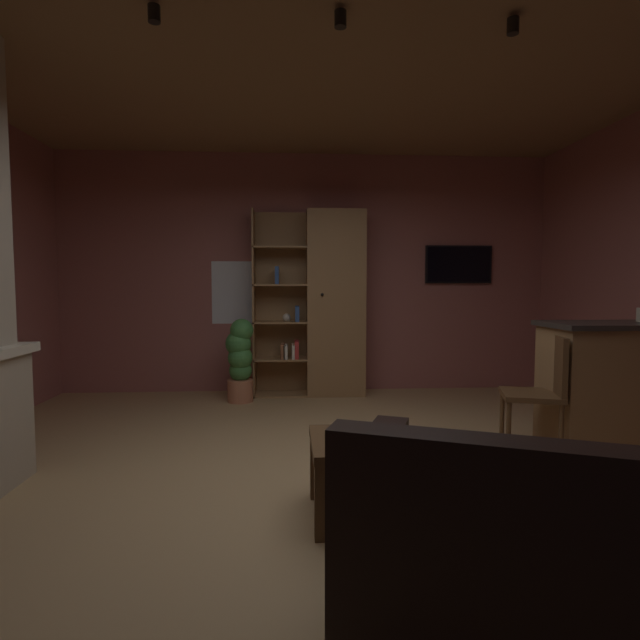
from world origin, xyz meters
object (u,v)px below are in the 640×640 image
at_px(potted_floor_plant, 240,358).
at_px(wall_mounted_tv, 458,264).
at_px(coffee_table, 363,455).
at_px(dining_chair, 542,387).
at_px(table_book_0, 376,437).
at_px(leather_couch, 591,572).
at_px(bookshelf_cabinet, 328,305).
at_px(kitchen_bar_counter, 639,386).

relative_size(potted_floor_plant, wall_mounted_tv, 1.13).
xyz_separation_m(coffee_table, dining_chair, (1.51, 0.91, 0.18)).
relative_size(table_book_0, dining_chair, 0.12).
xyz_separation_m(leather_couch, coffee_table, (-0.63, 1.11, 0.04)).
distance_m(table_book_0, wall_mounted_tv, 3.87).
distance_m(bookshelf_cabinet, coffee_table, 3.21).
relative_size(bookshelf_cabinet, potted_floor_plant, 2.33).
height_order(dining_chair, wall_mounted_tv, wall_mounted_tv).
relative_size(coffee_table, potted_floor_plant, 0.63).
bearing_deg(dining_chair, wall_mounted_tv, 85.82).
distance_m(coffee_table, dining_chair, 1.77).
xyz_separation_m(kitchen_bar_counter, wall_mounted_tv, (-0.63, 2.37, 1.05)).
height_order(dining_chair, potted_floor_plant, potted_floor_plant).
distance_m(bookshelf_cabinet, potted_floor_plant, 1.21).
distance_m(dining_chair, potted_floor_plant, 3.11).
xyz_separation_m(kitchen_bar_counter, table_book_0, (-2.25, -0.97, -0.06)).
bearing_deg(wall_mounted_tv, leather_couch, -103.48).
bearing_deg(kitchen_bar_counter, potted_floor_plant, 150.81).
distance_m(kitchen_bar_counter, coffee_table, 2.52).
bearing_deg(bookshelf_cabinet, kitchen_bar_counter, -43.55).
bearing_deg(dining_chair, potted_floor_plant, 142.60).
relative_size(bookshelf_cabinet, leather_couch, 1.18).
bearing_deg(wall_mounted_tv, coffee_table, -116.88).
xyz_separation_m(leather_couch, potted_floor_plant, (-1.58, 3.90, 0.18)).
bearing_deg(potted_floor_plant, leather_couch, -67.91).
bearing_deg(dining_chair, leather_couch, -113.78).
relative_size(kitchen_bar_counter, dining_chair, 1.60).
distance_m(dining_chair, wall_mounted_tv, 2.64).
bearing_deg(leather_couch, wall_mounted_tv, 76.52).
xyz_separation_m(leather_couch, table_book_0, (-0.56, 1.10, 0.14)).
bearing_deg(table_book_0, leather_couch, -63.22).
xyz_separation_m(bookshelf_cabinet, potted_floor_plant, (-1.01, -0.33, -0.58)).
bearing_deg(coffee_table, bookshelf_cabinet, 89.07).
relative_size(dining_chair, potted_floor_plant, 0.99).
bearing_deg(kitchen_bar_counter, bookshelf_cabinet, 136.45).
height_order(kitchen_bar_counter, dining_chair, kitchen_bar_counter).
xyz_separation_m(kitchen_bar_counter, potted_floor_plant, (-3.28, 1.83, -0.02)).
xyz_separation_m(bookshelf_cabinet, coffee_table, (-0.05, -3.13, -0.72)).
bearing_deg(bookshelf_cabinet, leather_couch, -82.25).
relative_size(kitchen_bar_counter, table_book_0, 13.81).
height_order(leather_couch, coffee_table, leather_couch).
relative_size(kitchen_bar_counter, leather_couch, 0.80).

